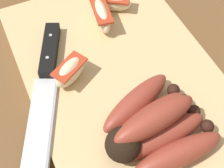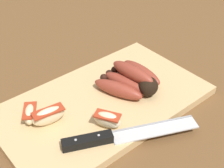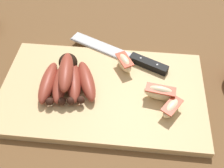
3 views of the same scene
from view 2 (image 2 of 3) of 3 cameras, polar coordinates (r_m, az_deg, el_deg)
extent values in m
plane|color=brown|center=(0.75, -1.75, -3.26)|extent=(6.00, 6.00, 0.00)
cube|color=tan|center=(0.73, -1.64, -3.45)|extent=(0.48, 0.28, 0.02)
sphere|color=black|center=(0.72, 6.51, -0.42)|extent=(0.05, 0.05, 0.05)
ellipsoid|color=brown|center=(0.78, 5.28, 2.10)|extent=(0.03, 0.12, 0.03)
sphere|color=black|center=(0.80, 1.73, 3.34)|extent=(0.02, 0.02, 0.02)
ellipsoid|color=brown|center=(0.76, 3.95, 1.13)|extent=(0.04, 0.12, 0.03)
sphere|color=black|center=(0.79, 0.47, 2.54)|extent=(0.02, 0.02, 0.02)
ellipsoid|color=brown|center=(0.74, 2.55, 0.11)|extent=(0.06, 0.13, 0.03)
sphere|color=black|center=(0.78, -0.50, 1.91)|extent=(0.02, 0.02, 0.02)
ellipsoid|color=brown|center=(0.73, 1.07, -0.95)|extent=(0.07, 0.13, 0.03)
sphere|color=black|center=(0.76, -1.50, 1.17)|extent=(0.02, 0.02, 0.02)
ellipsoid|color=brown|center=(0.74, 3.70, 2.12)|extent=(0.05, 0.12, 0.04)
cylinder|color=white|center=(0.75, 2.57, 2.06)|extent=(0.02, 0.02, 0.00)
cube|color=silver|center=(0.66, 7.73, -8.14)|extent=(0.18, 0.11, 0.00)
cube|color=#99999E|center=(0.67, 7.26, -7.08)|extent=(0.16, 0.08, 0.00)
cube|color=black|center=(0.62, -4.43, -10.17)|extent=(0.10, 0.06, 0.02)
cylinder|color=#B2B2B7|center=(0.61, -6.56, -9.95)|extent=(0.01, 0.01, 0.00)
cylinder|color=#B2B2B7|center=(0.62, -2.41, -9.18)|extent=(0.01, 0.01, 0.00)
ellipsoid|color=beige|center=(0.65, -0.83, -6.48)|extent=(0.05, 0.06, 0.04)
cube|color=#B2381E|center=(0.64, -0.84, -5.70)|extent=(0.05, 0.06, 0.00)
ellipsoid|color=beige|center=(0.69, -14.50, -5.25)|extent=(0.05, 0.06, 0.03)
cube|color=#B2381E|center=(0.68, -14.62, -4.63)|extent=(0.05, 0.06, 0.00)
ellipsoid|color=beige|center=(0.66, -11.08, -5.88)|extent=(0.07, 0.03, 0.04)
cube|color=#B2381E|center=(0.66, -11.21, -5.06)|extent=(0.07, 0.03, 0.00)
camera|label=1|loc=(0.65, 25.42, 28.45)|focal=52.91mm
camera|label=3|loc=(0.86, -26.35, 35.50)|focal=42.04mm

